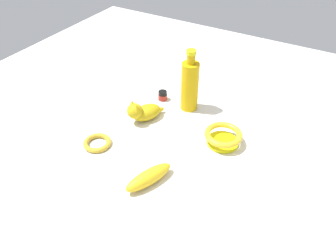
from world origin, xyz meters
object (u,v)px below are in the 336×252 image
Objects in this scene: banana at (149,177)px; bangle at (97,143)px; cat_figurine at (143,112)px; bottle_tall at (190,85)px; nail_polish_jar at (163,96)px; bowl at (223,137)px.

bangle is at bearing -82.17° from banana.
cat_figurine is 0.59× the size of bottle_tall.
banana is at bearing 126.34° from cat_figurine.
banana is at bearing 100.41° from bottle_tall.
nail_polish_jar is (0.01, -0.15, -0.02)m from cat_figurine.
bottle_tall reaches higher than banana.
banana is 4.33× the size of nail_polish_jar.
bottle_tall is at bearing -115.79° from bangle.
bangle is at bearing 64.21° from bottle_tall.
cat_figurine is at bearing -122.93° from banana.
bangle is at bearing 31.27° from bowl.
bowl is at bearing 146.74° from bottle_tall.
banana reaches higher than nail_polish_jar.
banana is (-0.19, 0.25, -0.01)m from cat_figurine.
banana is at bearing 66.39° from bowl.
cat_figurine is at bearing -106.44° from bangle.
bowl reaches higher than nail_polish_jar.
nail_polish_jar is at bearing -98.33° from bangle.
bottle_tall is (-0.17, -0.35, 0.10)m from bangle.
bottle_tall is at bearing -33.26° from bowl.
banana is at bearing 115.46° from nail_polish_jar.
bottle_tall is at bearing -148.87° from banana.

